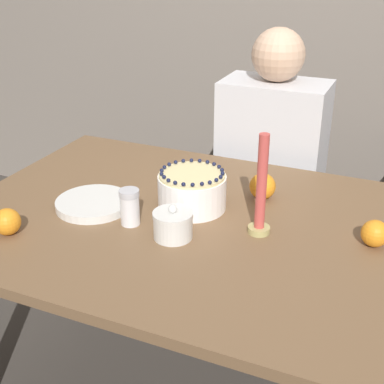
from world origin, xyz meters
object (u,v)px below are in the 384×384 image
candle (261,194)px  person_man_blue_shirt (268,201)px  sugar_shaker (130,207)px  sugar_bowl (173,225)px  cake (192,191)px

candle → person_man_blue_shirt: (-0.15, 0.68, -0.36)m
sugar_shaker → person_man_blue_shirt: person_man_blue_shirt is taller
sugar_bowl → person_man_blue_shirt: (0.05, 0.80, -0.29)m
person_man_blue_shirt → sugar_bowl: bearing=86.4°
cake → person_man_blue_shirt: (0.07, 0.62, -0.30)m
cake → candle: size_ratio=0.71×
sugar_shaker → candle: size_ratio=0.37×
cake → person_man_blue_shirt: 0.69m
sugar_shaker → sugar_bowl: bearing=-8.0°
person_man_blue_shirt → sugar_shaker: bearing=76.1°
cake → sugar_bowl: bearing=-82.8°
sugar_bowl → candle: 0.25m
sugar_shaker → cake: bearing=53.6°
sugar_bowl → sugar_shaker: sugar_shaker is taller
sugar_bowl → candle: size_ratio=0.38×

